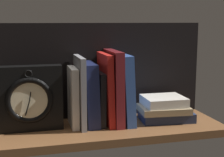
{
  "coord_description": "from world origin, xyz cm",
  "views": [
    {
      "loc": [
        -23.0,
        -101.12,
        33.72
      ],
      "look_at": [
        4.36,
        3.29,
        14.97
      ],
      "focal_mm": 53.7,
      "sensor_mm": 36.0,
      "label": 1
    }
  ],
  "objects_px": {
    "book_navy_bierce": "(89,94)",
    "book_red_requiem": "(106,89)",
    "framed_clock": "(29,99)",
    "book_black_skeptic": "(99,98)",
    "book_maroon_dawkins": "(114,87)",
    "book_gray_chess": "(80,91)",
    "book_blue_modern": "(123,88)",
    "book_stack_side": "(165,109)",
    "book_white_catcher": "(73,97)"
  },
  "relations": [
    {
      "from": "book_navy_bierce",
      "to": "book_red_requiem",
      "type": "bearing_deg",
      "value": 0.0
    },
    {
      "from": "book_navy_bierce",
      "to": "framed_clock",
      "type": "xyz_separation_m",
      "value": [
        -0.19,
        -0.01,
        -0.0
      ]
    },
    {
      "from": "book_black_skeptic",
      "to": "book_navy_bierce",
      "type": "bearing_deg",
      "value": 180.0
    },
    {
      "from": "book_maroon_dawkins",
      "to": "book_gray_chess",
      "type": "bearing_deg",
      "value": 180.0
    },
    {
      "from": "book_black_skeptic",
      "to": "book_red_requiem",
      "type": "height_order",
      "value": "book_red_requiem"
    },
    {
      "from": "book_blue_modern",
      "to": "book_gray_chess",
      "type": "bearing_deg",
      "value": 180.0
    },
    {
      "from": "book_navy_bierce",
      "to": "book_stack_side",
      "type": "bearing_deg",
      "value": -4.82
    },
    {
      "from": "book_red_requiem",
      "to": "framed_clock",
      "type": "xyz_separation_m",
      "value": [
        -0.24,
        -0.01,
        -0.02
      ]
    },
    {
      "from": "book_navy_bierce",
      "to": "book_black_skeptic",
      "type": "height_order",
      "value": "book_navy_bierce"
    },
    {
      "from": "book_gray_chess",
      "to": "book_blue_modern",
      "type": "distance_m",
      "value": 0.15
    },
    {
      "from": "book_maroon_dawkins",
      "to": "book_stack_side",
      "type": "relative_size",
      "value": 1.26
    },
    {
      "from": "book_maroon_dawkins",
      "to": "book_navy_bierce",
      "type": "bearing_deg",
      "value": 180.0
    },
    {
      "from": "book_navy_bierce",
      "to": "book_maroon_dawkins",
      "type": "xyz_separation_m",
      "value": [
        0.08,
        0.0,
        0.02
      ]
    },
    {
      "from": "framed_clock",
      "to": "book_stack_side",
      "type": "relative_size",
      "value": 1.06
    },
    {
      "from": "book_navy_bierce",
      "to": "book_stack_side",
      "type": "relative_size",
      "value": 1.07
    },
    {
      "from": "book_black_skeptic",
      "to": "framed_clock",
      "type": "xyz_separation_m",
      "value": [
        -0.22,
        -0.01,
        0.01
      ]
    },
    {
      "from": "book_red_requiem",
      "to": "book_blue_modern",
      "type": "height_order",
      "value": "book_red_requiem"
    },
    {
      "from": "book_gray_chess",
      "to": "book_blue_modern",
      "type": "relative_size",
      "value": 0.99
    },
    {
      "from": "book_maroon_dawkins",
      "to": "framed_clock",
      "type": "xyz_separation_m",
      "value": [
        -0.27,
        -0.01,
        -0.02
      ]
    },
    {
      "from": "book_navy_bierce",
      "to": "framed_clock",
      "type": "distance_m",
      "value": 0.19
    },
    {
      "from": "book_red_requiem",
      "to": "framed_clock",
      "type": "height_order",
      "value": "book_red_requiem"
    },
    {
      "from": "book_white_catcher",
      "to": "book_gray_chess",
      "type": "relative_size",
      "value": 0.84
    },
    {
      "from": "book_navy_bierce",
      "to": "book_stack_side",
      "type": "distance_m",
      "value": 0.26
    },
    {
      "from": "book_black_skeptic",
      "to": "framed_clock",
      "type": "height_order",
      "value": "framed_clock"
    },
    {
      "from": "book_gray_chess",
      "to": "framed_clock",
      "type": "bearing_deg",
      "value": -174.89
    },
    {
      "from": "book_black_skeptic",
      "to": "book_maroon_dawkins",
      "type": "bearing_deg",
      "value": 0.0
    },
    {
      "from": "book_red_requiem",
      "to": "book_maroon_dawkins",
      "type": "bearing_deg",
      "value": 0.0
    },
    {
      "from": "book_navy_bierce",
      "to": "book_maroon_dawkins",
      "type": "height_order",
      "value": "book_maroon_dawkins"
    },
    {
      "from": "book_white_catcher",
      "to": "book_red_requiem",
      "type": "distance_m",
      "value": 0.11
    },
    {
      "from": "book_black_skeptic",
      "to": "book_stack_side",
      "type": "relative_size",
      "value": 0.91
    },
    {
      "from": "book_red_requiem",
      "to": "book_stack_side",
      "type": "xyz_separation_m",
      "value": [
        0.2,
        -0.02,
        -0.08
      ]
    },
    {
      "from": "book_black_skeptic",
      "to": "book_red_requiem",
      "type": "distance_m",
      "value": 0.04
    },
    {
      "from": "book_navy_bierce",
      "to": "book_white_catcher",
      "type": "bearing_deg",
      "value": 180.0
    },
    {
      "from": "book_gray_chess",
      "to": "book_black_skeptic",
      "type": "xyz_separation_m",
      "value": [
        0.06,
        0.0,
        -0.03
      ]
    },
    {
      "from": "book_black_skeptic",
      "to": "book_red_requiem",
      "type": "bearing_deg",
      "value": 0.0
    },
    {
      "from": "book_black_skeptic",
      "to": "book_stack_side",
      "type": "height_order",
      "value": "book_black_skeptic"
    },
    {
      "from": "book_navy_bierce",
      "to": "book_black_skeptic",
      "type": "distance_m",
      "value": 0.04
    },
    {
      "from": "book_gray_chess",
      "to": "book_stack_side",
      "type": "distance_m",
      "value": 0.3
    },
    {
      "from": "book_red_requiem",
      "to": "book_black_skeptic",
      "type": "bearing_deg",
      "value": 180.0
    },
    {
      "from": "book_white_catcher",
      "to": "framed_clock",
      "type": "relative_size",
      "value": 0.94
    },
    {
      "from": "book_red_requiem",
      "to": "book_blue_modern",
      "type": "distance_m",
      "value": 0.06
    },
    {
      "from": "framed_clock",
      "to": "book_black_skeptic",
      "type": "bearing_deg",
      "value": 3.65
    },
    {
      "from": "book_white_catcher",
      "to": "book_stack_side",
      "type": "height_order",
      "value": "book_white_catcher"
    },
    {
      "from": "book_black_skeptic",
      "to": "book_maroon_dawkins",
      "type": "distance_m",
      "value": 0.06
    },
    {
      "from": "book_navy_bierce",
      "to": "book_black_skeptic",
      "type": "xyz_separation_m",
      "value": [
        0.03,
        0.0,
        -0.02
      ]
    },
    {
      "from": "book_red_requiem",
      "to": "book_gray_chess",
      "type": "bearing_deg",
      "value": 180.0
    },
    {
      "from": "book_blue_modern",
      "to": "book_red_requiem",
      "type": "bearing_deg",
      "value": 180.0
    },
    {
      "from": "book_gray_chess",
      "to": "book_blue_modern",
      "type": "height_order",
      "value": "book_blue_modern"
    },
    {
      "from": "book_maroon_dawkins",
      "to": "framed_clock",
      "type": "bearing_deg",
      "value": -177.01
    },
    {
      "from": "book_white_catcher",
      "to": "book_blue_modern",
      "type": "height_order",
      "value": "book_blue_modern"
    }
  ]
}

